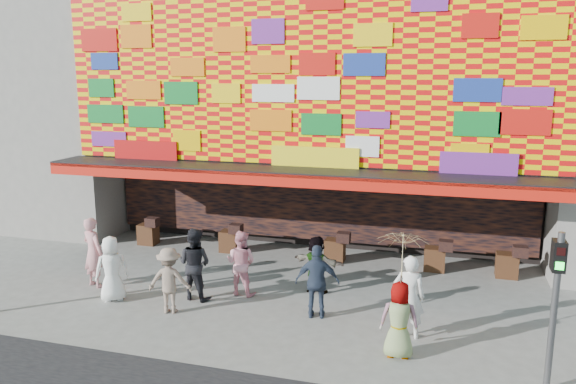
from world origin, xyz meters
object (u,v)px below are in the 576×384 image
object	(u,v)px
parasol	(402,256)
ped_i	(241,263)
signal_right	(556,294)
ped_g	(399,320)
ped_c	(195,264)
ped_e	(317,282)
ped_a	(112,269)
ped_d	(170,280)
ped_b	(93,252)
ped_h	(409,297)
ped_f	(317,264)

from	to	relation	value
parasol	ped_i	bearing A→B (deg)	152.14
signal_right	ped_g	size ratio (longest dim) A/B	1.87
ped_c	ped_g	xyz separation A→B (m)	(5.33, -1.66, -0.13)
ped_e	ped_i	distance (m)	2.41
ped_e	ped_a	bearing A→B (deg)	-4.73
ped_d	ped_i	xyz separation A→B (m)	(1.24, 1.57, 0.05)
signal_right	ped_b	world-z (taller)	signal_right
parasol	ped_b	bearing A→B (deg)	168.55
ped_c	ped_h	world-z (taller)	ped_h
ped_b	ped_i	size ratio (longest dim) A/B	1.12
ped_g	parasol	size ratio (longest dim) A/B	0.85
signal_right	parasol	xyz separation A→B (m)	(-2.74, 0.51, 0.31)
ped_d	ped_e	bearing A→B (deg)	178.65
ped_h	ped_e	bearing A→B (deg)	-15.07
ped_h	ped_d	bearing A→B (deg)	-0.68
ped_e	ped_f	distance (m)	1.59
ped_i	ped_g	bearing A→B (deg)	159.30
ped_h	ped_c	bearing A→B (deg)	-10.62
ped_d	ped_f	distance (m)	3.84
ped_a	ped_b	bearing A→B (deg)	-75.21
ped_a	ped_g	bearing A→B (deg)	132.56
ped_f	ped_i	bearing A→B (deg)	33.07
ped_a	ped_f	world-z (taller)	ped_a
ped_e	ped_i	world-z (taller)	ped_e
signal_right	ped_d	distance (m)	8.43
signal_right	ped_e	size ratio (longest dim) A/B	1.68
ped_b	ped_h	distance (m)	8.50
ped_d	ped_e	distance (m)	3.57
ped_d	ped_i	distance (m)	2.00
ped_g	signal_right	bearing A→B (deg)	164.54
ped_b	ped_g	xyz separation A→B (m)	(8.35, -1.69, -0.16)
signal_right	ped_h	size ratio (longest dim) A/B	1.60
ped_b	parasol	xyz separation A→B (m)	(8.35, -1.69, 1.20)
parasol	ped_g	bearing A→B (deg)	-90.00
ped_e	parasol	xyz separation A→B (m)	(2.04, -1.41, 1.28)
ped_a	parasol	xyz separation A→B (m)	(7.30, -0.95, 1.32)
ped_a	ped_e	distance (m)	5.28
ped_b	ped_f	size ratio (longest dim) A/B	1.25
ped_a	ped_g	size ratio (longest dim) A/B	1.05
signal_right	ped_i	bearing A→B (deg)	158.43
ped_c	ped_i	bearing A→B (deg)	-141.24
signal_right	ped_h	xyz separation A→B (m)	(-2.62, 1.47, -0.92)
ped_d	ped_e	world-z (taller)	ped_e
ped_b	ped_c	bearing A→B (deg)	-159.91
ped_a	ped_e	xyz separation A→B (m)	(5.26, 0.46, 0.05)
signal_right	ped_h	world-z (taller)	signal_right
ped_b	signal_right	bearing A→B (deg)	-170.61
ped_a	ped_e	bearing A→B (deg)	144.98
ped_d	ped_g	bearing A→B (deg)	160.02
ped_b	ped_h	world-z (taller)	ped_b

